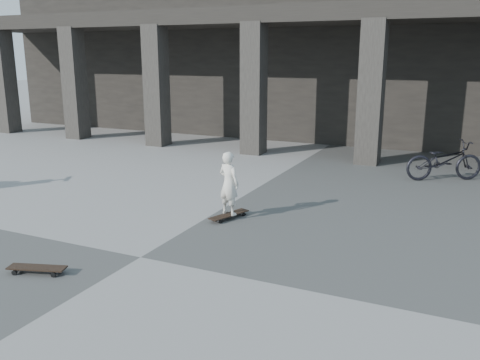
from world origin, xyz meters
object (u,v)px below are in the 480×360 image
at_px(longboard, 229,215).
at_px(skateboard_spare, 37,268).
at_px(child, 229,183).
at_px(bicycle, 444,160).

bearing_deg(longboard, skateboard_spare, 177.03).
relative_size(child, bicycle, 0.64).
xyz_separation_m(child, bicycle, (3.49, 5.01, -0.20)).
distance_m(longboard, skateboard_spare, 3.69).
bearing_deg(child, longboard, 105.15).
height_order(longboard, child, child).
xyz_separation_m(skateboard_spare, bicycle, (4.89, 8.42, 0.42)).
height_order(longboard, bicycle, bicycle).
relative_size(longboard, skateboard_spare, 1.06).
distance_m(skateboard_spare, child, 3.74).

